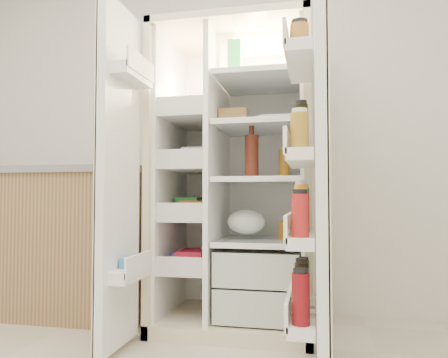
# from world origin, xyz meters

# --- Properties ---
(wall_back) EXTENTS (4.00, 0.02, 2.70)m
(wall_back) POSITION_xyz_m (0.00, 2.00, 1.35)
(wall_back) COLOR silver
(wall_back) RESTS_ON floor
(refrigerator) EXTENTS (0.92, 0.70, 1.80)m
(refrigerator) POSITION_xyz_m (0.13, 1.65, 0.74)
(refrigerator) COLOR beige
(refrigerator) RESTS_ON floor
(freezer_door) EXTENTS (0.15, 0.40, 1.72)m
(freezer_door) POSITION_xyz_m (-0.38, 1.05, 0.89)
(freezer_door) COLOR white
(freezer_door) RESTS_ON floor
(fridge_door) EXTENTS (0.17, 0.58, 1.72)m
(fridge_door) POSITION_xyz_m (0.60, 0.96, 0.87)
(fridge_door) COLOR white
(fridge_door) RESTS_ON floor
(kitchen_counter) EXTENTS (1.35, 0.72, 0.98)m
(kitchen_counter) POSITION_xyz_m (-1.12, 1.70, 0.49)
(kitchen_counter) COLOR #9E7D4F
(kitchen_counter) RESTS_ON floor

